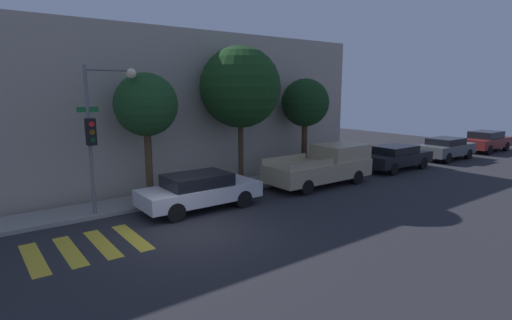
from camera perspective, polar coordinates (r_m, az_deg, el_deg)
The scene contains 13 objects.
ground_plane at distance 12.92m, azimuth -9.07°, elevation -10.26°, with size 60.00×60.00×0.00m, color #28282D.
sidewalk at distance 16.49m, azimuth -15.87°, elevation -5.75°, with size 26.00×1.86×0.14m, color gray.
building_row at distance 20.03m, azimuth -20.89°, elevation 6.81°, with size 26.00×6.00×7.09m, color #A89E8E.
crosswalk at distance 12.66m, azimuth -23.07°, elevation -11.39°, with size 3.12×2.60×0.00m.
traffic_light_pole at distance 14.70m, azimuth -21.35°, elevation 5.40°, with size 2.09×0.56×5.27m.
sedan_near_corner at distance 15.12m, azimuth -8.07°, elevation -4.29°, with size 4.54×1.85×1.37m.
pickup_truck at distance 19.12m, azimuth 9.66°, elevation -0.75°, with size 5.34×2.09×1.83m.
sedan_middle at distance 23.64m, azimuth 19.35°, elevation 0.45°, with size 4.53×1.85×1.36m.
sedan_far_end at distance 28.28m, azimuth 25.50°, elevation 1.57°, with size 4.24×1.85×1.40m.
sedan_tail_of_row at distance 33.34m, azimuth 30.02°, elevation 2.40°, with size 4.48×1.86×1.48m.
tree_near_corner at distance 16.00m, azimuth -15.43°, elevation 7.52°, with size 2.43×2.43×5.10m.
tree_midblock at distance 18.09m, azimuth -2.25°, elevation 10.33°, with size 3.63×3.63×6.37m.
tree_far_end at distance 20.65m, azimuth 7.03°, elevation 8.03°, with size 2.43×2.43×5.00m.
Camera 1 is at (-5.59, -10.75, 4.46)m, focal length 28.00 mm.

